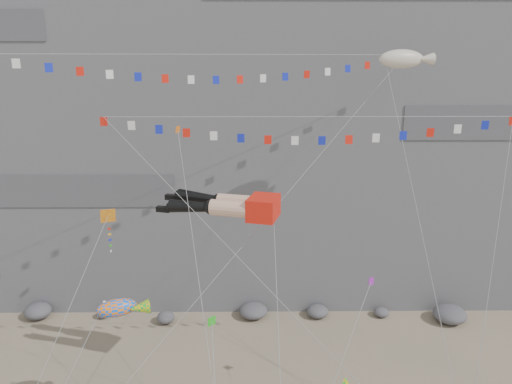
% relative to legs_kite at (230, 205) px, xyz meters
% --- Properties ---
extents(cliff, '(80.00, 28.00, 50.00)m').
position_rel_legs_kite_xyz_m(cliff, '(1.53, 25.71, 10.88)').
color(cliff, slate).
rests_on(cliff, ground).
extents(talus_boulders, '(60.00, 3.00, 1.20)m').
position_rel_legs_kite_xyz_m(talus_boulders, '(1.53, 10.71, -13.52)').
color(talus_boulders, '#58585D').
rests_on(talus_boulders, ground).
extents(legs_kite, '(8.30, 16.16, 19.38)m').
position_rel_legs_kite_xyz_m(legs_kite, '(0.00, 0.00, 0.00)').
color(legs_kite, red).
rests_on(legs_kite, ground).
extents(flag_banner_upper, '(27.50, 20.46, 30.04)m').
position_rel_legs_kite_xyz_m(flag_banner_upper, '(-0.22, 3.78, 9.50)').
color(flag_banner_upper, red).
rests_on(flag_banner_upper, ground).
extents(flag_banner_lower, '(25.16, 8.29, 23.02)m').
position_rel_legs_kite_xyz_m(flag_banner_lower, '(4.94, -0.61, 5.80)').
color(flag_banner_lower, red).
rests_on(flag_banner_lower, ground).
extents(harlequin_kite, '(6.37, 9.54, 17.31)m').
position_rel_legs_kite_xyz_m(harlequin_kite, '(-7.46, -2.06, -0.10)').
color(harlequin_kite, red).
rests_on(harlequin_kite, ground).
extents(fish_windsock, '(7.04, 7.09, 11.71)m').
position_rel_legs_kite_xyz_m(fish_windsock, '(-6.80, -3.91, -5.30)').
color(fish_windsock, orange).
rests_on(fish_windsock, ground).
extents(blimp_windsock, '(4.51, 13.90, 26.65)m').
position_rel_legs_kite_xyz_m(blimp_windsock, '(12.13, 5.49, 9.18)').
color(blimp_windsock, beige).
rests_on(blimp_windsock, ground).
extents(small_kite_a, '(4.96, 16.59, 24.94)m').
position_rel_legs_kite_xyz_m(small_kite_a, '(-3.57, 2.66, 3.95)').
color(small_kite_a, orange).
rests_on(small_kite_a, ground).
extents(small_kite_b, '(7.43, 11.13, 15.78)m').
position_rel_legs_kite_xyz_m(small_kite_b, '(8.88, -2.34, -4.63)').
color(small_kite_b, purple).
rests_on(small_kite_b, ground).
extents(small_kite_c, '(1.66, 8.39, 11.72)m').
position_rel_legs_kite_xyz_m(small_kite_c, '(-0.92, -5.60, -5.41)').
color(small_kite_c, green).
rests_on(small_kite_c, ground).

